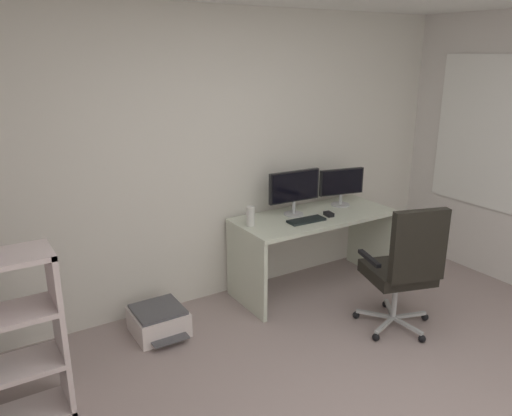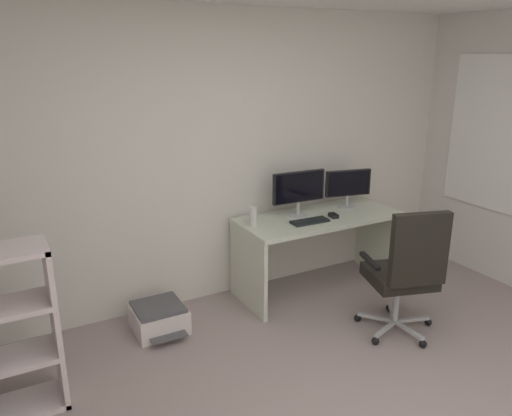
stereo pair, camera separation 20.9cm
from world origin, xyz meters
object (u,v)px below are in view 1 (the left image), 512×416
object	(u,v)px
monitor_main	(294,188)
desktop_speaker	(250,216)
desk	(314,234)
computer_mouse	(329,214)
office_chair	(405,265)
keyboard	(306,220)
printer	(159,321)
monitor_secondary	(341,184)

from	to	relation	value
monitor_main	desktop_speaker	distance (m)	0.52
desk	computer_mouse	world-z (taller)	computer_mouse
desk	office_chair	distance (m)	1.00
computer_mouse	office_chair	xyz separation A→B (m)	(0.02, -0.90, -0.17)
keyboard	computer_mouse	world-z (taller)	computer_mouse
keyboard	office_chair	bearing A→B (deg)	-69.87
desk	desktop_speaker	size ratio (longest dim) A/B	8.83
office_chair	printer	world-z (taller)	office_chair
desk	monitor_main	bearing A→B (deg)	149.43
keyboard	office_chair	distance (m)	0.94
monitor_main	desktop_speaker	size ratio (longest dim) A/B	3.01
monitor_secondary	office_chair	distance (m)	1.19
desk	keyboard	xyz separation A→B (m)	(-0.18, -0.11, 0.20)
keyboard	desk	bearing A→B (deg)	34.26
computer_mouse	printer	distance (m)	1.75
keyboard	printer	size ratio (longest dim) A/B	0.70
desk	computer_mouse	distance (m)	0.24
desktop_speaker	office_chair	world-z (taller)	office_chair
desktop_speaker	office_chair	xyz separation A→B (m)	(0.76, -1.05, -0.23)
monitor_secondary	keyboard	bearing A→B (deg)	-159.77
keyboard	office_chair	xyz separation A→B (m)	(0.28, -0.89, -0.16)
monitor_secondary	printer	size ratio (longest dim) A/B	0.92
monitor_secondary	office_chair	world-z (taller)	monitor_secondary
office_chair	printer	bearing A→B (deg)	148.58
office_chair	monitor_secondary	bearing A→B (deg)	75.14
monitor_main	printer	xyz separation A→B (m)	(-1.37, -0.09, -0.87)
desktop_speaker	printer	size ratio (longest dim) A/B	0.35
desk	keyboard	size ratio (longest dim) A/B	4.42
desktop_speaker	keyboard	bearing A→B (deg)	-19.06
desk	office_chair	xyz separation A→B (m)	(0.10, -1.00, 0.04)
desk	printer	size ratio (longest dim) A/B	3.08
keyboard	desktop_speaker	distance (m)	0.51
monitor_main	computer_mouse	bearing A→B (deg)	-38.14
monitor_secondary	printer	world-z (taller)	monitor_secondary
monitor_main	computer_mouse	size ratio (longest dim) A/B	5.11
computer_mouse	keyboard	bearing A→B (deg)	-167.15
monitor_main	desktop_speaker	xyz separation A→B (m)	(-0.49, -0.05, -0.16)
desktop_speaker	printer	world-z (taller)	desktop_speaker
computer_mouse	desktop_speaker	bearing A→B (deg)	178.16
desktop_speaker	desk	bearing A→B (deg)	-4.40
desk	monitor_secondary	size ratio (longest dim) A/B	3.34
desk	office_chair	world-z (taller)	office_chair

